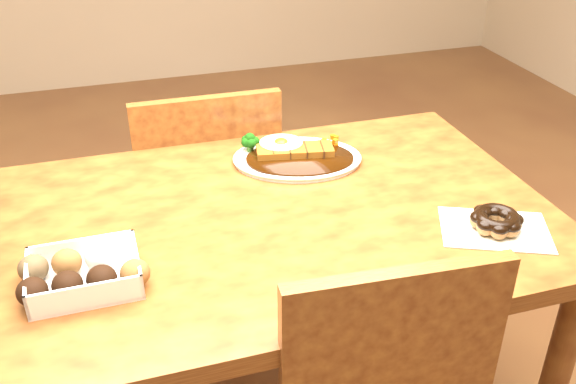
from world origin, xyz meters
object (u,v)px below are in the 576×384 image
object	(u,v)px
table	(276,250)
chair_far	(207,203)
pon_de_ring	(496,221)
donut_box	(81,273)
katsu_curry_plate	(295,155)

from	to	relation	value
table	chair_far	world-z (taller)	chair_far
chair_far	pon_de_ring	distance (m)	0.93
table	pon_de_ring	distance (m)	0.48
chair_far	donut_box	distance (m)	0.81
donut_box	pon_de_ring	bearing A→B (deg)	-4.38
katsu_curry_plate	table	bearing A→B (deg)	-117.54
donut_box	pon_de_ring	distance (m)	0.83
chair_far	table	bearing A→B (deg)	97.97
table	katsu_curry_plate	world-z (taller)	katsu_curry_plate
table	chair_far	xyz separation A→B (m)	(-0.07, 0.53, -0.17)
table	katsu_curry_plate	bearing A→B (deg)	62.46
pon_de_ring	chair_far	bearing A→B (deg)	123.35
table	donut_box	world-z (taller)	donut_box
chair_far	donut_box	size ratio (longest dim) A/B	3.76
table	donut_box	xyz separation A→B (m)	(-0.41, -0.14, 0.13)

